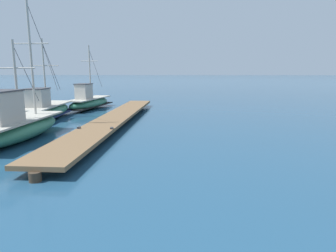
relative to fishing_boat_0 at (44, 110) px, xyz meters
name	(u,v)px	position (x,y,z in m)	size (l,w,h in m)	color
floating_dock	(115,118)	(5.17, -1.79, -0.23)	(2.17, 19.19, 0.53)	brown
fishing_boat_0	(44,110)	(0.00, 0.00, 0.00)	(2.58, 6.70, 5.24)	#337556
fishing_boat_1	(14,125)	(1.61, -6.37, 0.14)	(2.28, 8.19, 6.80)	#337556
fishing_boat_2	(89,102)	(1.40, 5.13, 0.02)	(2.59, 6.25, 5.21)	#337556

